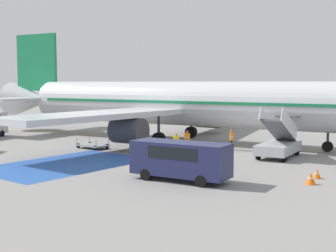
% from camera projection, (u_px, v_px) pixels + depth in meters
% --- Properties ---
extents(ground_plane, '(600.00, 600.00, 0.00)m').
position_uv_depth(ground_plane, '(183.00, 141.00, 43.39)').
color(ground_plane, gray).
extents(apron_leadline_yellow, '(77.43, 11.34, 0.01)m').
position_uv_depth(apron_leadline_yellow, '(192.00, 142.00, 42.70)').
color(apron_leadline_yellow, gold).
rests_on(apron_leadline_yellow, ground_plane).
extents(apron_stand_patch_blue, '(6.83, 10.94, 0.01)m').
position_uv_depth(apron_stand_patch_blue, '(66.00, 164.00, 31.22)').
color(apron_stand_patch_blue, '#2856A8').
rests_on(apron_stand_patch_blue, ground_plane).
extents(airliner, '(44.77, 35.14, 10.71)m').
position_uv_depth(airliner, '(186.00, 104.00, 42.69)').
color(airliner, silver).
rests_on(airliner, ground_plane).
extents(boarding_stairs_forward, '(2.86, 5.45, 3.77)m').
position_uv_depth(boarding_stairs_forward, '(279.00, 144.00, 34.02)').
color(boarding_stairs_forward, '#ADB2BA').
rests_on(boarding_stairs_forward, ground_plane).
extents(fuel_tanker, '(8.69, 2.86, 3.70)m').
position_uv_depth(fuel_tanker, '(228.00, 109.00, 63.50)').
color(fuel_tanker, '#38383D').
rests_on(fuel_tanker, ground_plane).
extents(service_van_2, '(5.76, 2.61, 2.18)m').
position_uv_depth(service_van_2, '(180.00, 158.00, 25.86)').
color(service_van_2, '#1E234C').
rests_on(service_van_2, ground_plane).
extents(baggage_cart, '(2.63, 1.55, 0.87)m').
position_uv_depth(baggage_cart, '(93.00, 145.00, 38.66)').
color(baggage_cart, gray).
rests_on(baggage_cart, ground_plane).
extents(ground_crew_0, '(0.47, 0.47, 1.60)m').
position_uv_depth(ground_crew_0, '(176.00, 142.00, 35.67)').
color(ground_crew_0, '#191E38').
rests_on(ground_crew_0, ground_plane).
extents(ground_crew_1, '(0.45, 0.48, 1.67)m').
position_uv_depth(ground_crew_1, '(232.00, 138.00, 37.55)').
color(ground_crew_1, black).
rests_on(ground_crew_1, ground_plane).
extents(ground_crew_2, '(0.49, 0.40, 1.63)m').
position_uv_depth(ground_crew_2, '(187.00, 139.00, 37.25)').
color(ground_crew_2, '#191E38').
rests_on(ground_crew_2, ground_plane).
extents(traffic_cone_0, '(0.57, 0.57, 0.63)m').
position_uv_depth(traffic_cone_0, '(311.00, 179.00, 25.05)').
color(traffic_cone_0, orange).
rests_on(traffic_cone_0, ground_plane).
extents(traffic_cone_1, '(0.47, 0.47, 0.53)m').
position_uv_depth(traffic_cone_1, '(317.00, 174.00, 26.58)').
color(traffic_cone_1, orange).
rests_on(traffic_cone_1, ground_plane).
extents(traffic_cone_2, '(0.62, 0.62, 0.69)m').
position_uv_depth(traffic_cone_2, '(204.00, 157.00, 32.25)').
color(traffic_cone_2, orange).
rests_on(traffic_cone_2, ground_plane).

